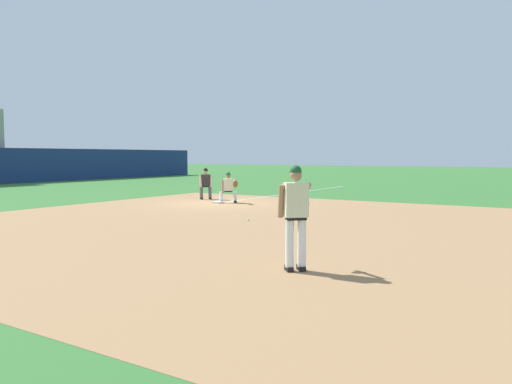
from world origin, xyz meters
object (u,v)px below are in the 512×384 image
object	(u,v)px
first_baseman	(229,186)
first_base_bag	(218,202)
baseball	(248,220)
umpire	(206,182)
pitcher	(296,211)

from	to	relation	value
first_baseman	first_base_bag	bearing A→B (deg)	148.02
first_base_bag	first_baseman	size ratio (longest dim) A/B	0.28
baseball	umpire	world-z (taller)	umpire
first_base_bag	umpire	world-z (taller)	umpire
first_base_bag	umpire	xyz separation A→B (m)	(1.30, 1.67, 0.75)
baseball	pitcher	bearing A→B (deg)	-139.92
first_base_bag	first_baseman	world-z (taller)	first_baseman
first_baseman	umpire	size ratio (longest dim) A/B	0.92
first_baseman	baseball	bearing A→B (deg)	-138.99
baseball	first_baseman	xyz separation A→B (m)	(4.55, 3.96, 0.69)
first_base_bag	pitcher	world-z (taller)	pitcher
pitcher	umpire	distance (m)	14.78
pitcher	umpire	xyz separation A→B (m)	(10.63, 10.26, -0.27)
baseball	umpire	bearing A→B (deg)	47.32
first_baseman	umpire	distance (m)	2.12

